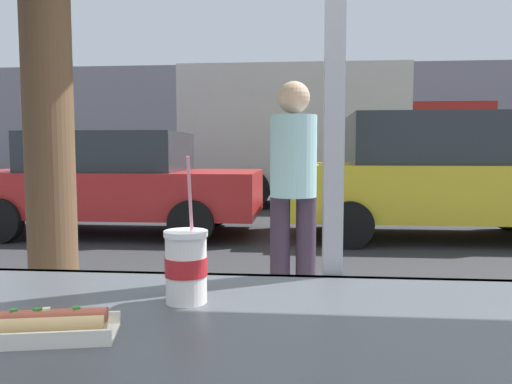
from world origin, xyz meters
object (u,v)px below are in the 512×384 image
at_px(soda_cup_right, 186,265).
at_px(parked_car_red, 116,182).
at_px(parked_car_yellow, 436,177).
at_px(pedestrian, 293,183).
at_px(hotdog_tray_far, 47,326).
at_px(box_truck, 321,133).

xyz_separation_m(soda_cup_right, parked_car_red, (-2.65, 6.56, -0.25)).
distance_m(parked_car_red, parked_car_yellow, 4.91).
bearing_deg(pedestrian, hotdog_tray_far, -98.29).
bearing_deg(pedestrian, soda_cup_right, -94.57).
bearing_deg(parked_car_red, pedestrian, -55.52).
bearing_deg(hotdog_tray_far, parked_car_yellow, 70.17).
bearing_deg(parked_car_yellow, parked_car_red, 180.00).
bearing_deg(pedestrian, parked_car_red, 124.48).
height_order(hotdog_tray_far, box_truck, box_truck).
bearing_deg(parked_car_yellow, box_truck, 109.20).
height_order(hotdog_tray_far, parked_car_yellow, parked_car_yellow).
bearing_deg(pedestrian, parked_car_yellow, 63.55).
bearing_deg(hotdog_tray_far, soda_cup_right, 49.25).
relative_size(soda_cup_right, hotdog_tray_far, 1.26).
relative_size(parked_car_red, pedestrian, 2.73).
bearing_deg(box_truck, parked_car_yellow, -70.80).
height_order(parked_car_red, parked_car_yellow, parked_car_yellow).
bearing_deg(pedestrian, box_truck, 86.39).
distance_m(parked_car_red, pedestrian, 5.03).
relative_size(soda_cup_right, box_truck, 0.05).
bearing_deg(parked_car_yellow, pedestrian, -116.45).
xyz_separation_m(parked_car_red, box_truck, (3.38, 4.37, 0.90)).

